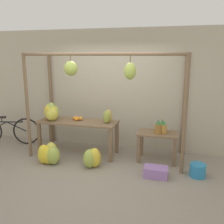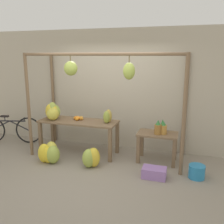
{
  "view_description": "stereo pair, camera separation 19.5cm",
  "coord_description": "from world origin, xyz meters",
  "px_view_note": "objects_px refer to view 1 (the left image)",
  "views": [
    {
      "loc": [
        1.49,
        -4.1,
        2.19
      ],
      "look_at": [
        0.14,
        0.9,
        1.02
      ],
      "focal_mm": 40.0,
      "sensor_mm": 36.0,
      "label": 1
    },
    {
      "loc": [
        1.68,
        -4.04,
        2.19
      ],
      "look_at": [
        0.14,
        0.9,
        1.02
      ],
      "focal_mm": 40.0,
      "sensor_mm": 36.0,
      "label": 2
    }
  ],
  "objects_px": {
    "fruit_crate_white": "(156,172)",
    "blue_bucket": "(198,170)",
    "parked_bicycle": "(7,131)",
    "banana_pile_ground_left": "(50,154)",
    "pineapple_cluster": "(161,127)",
    "banana_pile_on_table": "(52,112)",
    "banana_pile_ground_right": "(92,158)",
    "papaya_pile": "(108,117)",
    "orange_pile": "(77,118)"
  },
  "relations": [
    {
      "from": "orange_pile",
      "to": "banana_pile_ground_left",
      "type": "bearing_deg",
      "value": -116.04
    },
    {
      "from": "fruit_crate_white",
      "to": "blue_bucket",
      "type": "xyz_separation_m",
      "value": [
        0.74,
        0.21,
        0.03
      ]
    },
    {
      "from": "banana_pile_ground_left",
      "to": "banana_pile_ground_right",
      "type": "bearing_deg",
      "value": 3.74
    },
    {
      "from": "pineapple_cluster",
      "to": "blue_bucket",
      "type": "height_order",
      "value": "pineapple_cluster"
    },
    {
      "from": "banana_pile_ground_left",
      "to": "fruit_crate_white",
      "type": "relative_size",
      "value": 1.17
    },
    {
      "from": "banana_pile_on_table",
      "to": "parked_bicycle",
      "type": "xyz_separation_m",
      "value": [
        -1.35,
        0.16,
        -0.58
      ]
    },
    {
      "from": "banana_pile_ground_left",
      "to": "blue_bucket",
      "type": "distance_m",
      "value": 2.94
    },
    {
      "from": "pineapple_cluster",
      "to": "banana_pile_ground_right",
      "type": "bearing_deg",
      "value": -153.53
    },
    {
      "from": "pineapple_cluster",
      "to": "papaya_pile",
      "type": "xyz_separation_m",
      "value": [
        -1.14,
        -0.03,
        0.16
      ]
    },
    {
      "from": "pineapple_cluster",
      "to": "parked_bicycle",
      "type": "bearing_deg",
      "value": 178.96
    },
    {
      "from": "orange_pile",
      "to": "fruit_crate_white",
      "type": "relative_size",
      "value": 0.55
    },
    {
      "from": "orange_pile",
      "to": "parked_bicycle",
      "type": "bearing_deg",
      "value": 177.86
    },
    {
      "from": "banana_pile_on_table",
      "to": "blue_bucket",
      "type": "bearing_deg",
      "value": -7.75
    },
    {
      "from": "banana_pile_on_table",
      "to": "blue_bucket",
      "type": "height_order",
      "value": "banana_pile_on_table"
    },
    {
      "from": "banana_pile_ground_right",
      "to": "blue_bucket",
      "type": "relative_size",
      "value": 1.4
    },
    {
      "from": "blue_bucket",
      "to": "papaya_pile",
      "type": "xyz_separation_m",
      "value": [
        -1.87,
        0.49,
        0.78
      ]
    },
    {
      "from": "fruit_crate_white",
      "to": "blue_bucket",
      "type": "bearing_deg",
      "value": 16.03
    },
    {
      "from": "papaya_pile",
      "to": "blue_bucket",
      "type": "bearing_deg",
      "value": -14.64
    },
    {
      "from": "banana_pile_ground_left",
      "to": "pineapple_cluster",
      "type": "bearing_deg",
      "value": 17.7
    },
    {
      "from": "fruit_crate_white",
      "to": "parked_bicycle",
      "type": "xyz_separation_m",
      "value": [
        -3.78,
        0.81,
        0.26
      ]
    },
    {
      "from": "banana_pile_on_table",
      "to": "blue_bucket",
      "type": "distance_m",
      "value": 3.3
    },
    {
      "from": "orange_pile",
      "to": "banana_pile_on_table",
      "type": "bearing_deg",
      "value": -171.39
    },
    {
      "from": "pineapple_cluster",
      "to": "papaya_pile",
      "type": "height_order",
      "value": "papaya_pile"
    },
    {
      "from": "banana_pile_on_table",
      "to": "banana_pile_ground_left",
      "type": "bearing_deg",
      "value": -68.55
    },
    {
      "from": "pineapple_cluster",
      "to": "fruit_crate_white",
      "type": "distance_m",
      "value": 0.98
    },
    {
      "from": "banana_pile_ground_right",
      "to": "banana_pile_ground_left",
      "type": "bearing_deg",
      "value": -176.26
    },
    {
      "from": "banana_pile_on_table",
      "to": "pineapple_cluster",
      "type": "distance_m",
      "value": 2.45
    },
    {
      "from": "orange_pile",
      "to": "fruit_crate_white",
      "type": "distance_m",
      "value": 2.11
    },
    {
      "from": "banana_pile_on_table",
      "to": "blue_bucket",
      "type": "relative_size",
      "value": 1.71
    },
    {
      "from": "pineapple_cluster",
      "to": "banana_pile_ground_right",
      "type": "distance_m",
      "value": 1.54
    },
    {
      "from": "fruit_crate_white",
      "to": "blue_bucket",
      "type": "distance_m",
      "value": 0.78
    },
    {
      "from": "orange_pile",
      "to": "blue_bucket",
      "type": "distance_m",
      "value": 2.73
    },
    {
      "from": "banana_pile_ground_left",
      "to": "parked_bicycle",
      "type": "xyz_separation_m",
      "value": [
        -1.59,
        0.77,
        0.16
      ]
    },
    {
      "from": "pineapple_cluster",
      "to": "fruit_crate_white",
      "type": "bearing_deg",
      "value": -90.86
    },
    {
      "from": "fruit_crate_white",
      "to": "parked_bicycle",
      "type": "bearing_deg",
      "value": 167.96
    },
    {
      "from": "banana_pile_on_table",
      "to": "fruit_crate_white",
      "type": "height_order",
      "value": "banana_pile_on_table"
    },
    {
      "from": "banana_pile_on_table",
      "to": "banana_pile_ground_right",
      "type": "relative_size",
      "value": 1.23
    },
    {
      "from": "orange_pile",
      "to": "papaya_pile",
      "type": "distance_m",
      "value": 0.73
    },
    {
      "from": "blue_bucket",
      "to": "parked_bicycle",
      "type": "height_order",
      "value": "parked_bicycle"
    },
    {
      "from": "blue_bucket",
      "to": "parked_bicycle",
      "type": "xyz_separation_m",
      "value": [
        -4.53,
        0.59,
        0.23
      ]
    },
    {
      "from": "banana_pile_ground_right",
      "to": "parked_bicycle",
      "type": "bearing_deg",
      "value": 164.13
    },
    {
      "from": "orange_pile",
      "to": "blue_bucket",
      "type": "bearing_deg",
      "value": -11.34
    },
    {
      "from": "pineapple_cluster",
      "to": "papaya_pile",
      "type": "bearing_deg",
      "value": -178.28
    },
    {
      "from": "pineapple_cluster",
      "to": "blue_bucket",
      "type": "distance_m",
      "value": 1.1
    },
    {
      "from": "banana_pile_ground_left",
      "to": "banana_pile_ground_right",
      "type": "xyz_separation_m",
      "value": [
        0.91,
        0.06,
        -0.01
      ]
    },
    {
      "from": "banana_pile_on_table",
      "to": "pineapple_cluster",
      "type": "relative_size",
      "value": 1.37
    },
    {
      "from": "fruit_crate_white",
      "to": "parked_bicycle",
      "type": "relative_size",
      "value": 0.27
    },
    {
      "from": "banana_pile_on_table",
      "to": "papaya_pile",
      "type": "bearing_deg",
      "value": 2.51
    },
    {
      "from": "fruit_crate_white",
      "to": "banana_pile_on_table",
      "type": "bearing_deg",
      "value": 165.11
    },
    {
      "from": "banana_pile_ground_right",
      "to": "parked_bicycle",
      "type": "xyz_separation_m",
      "value": [
        -2.5,
        0.71,
        0.16
      ]
    }
  ]
}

